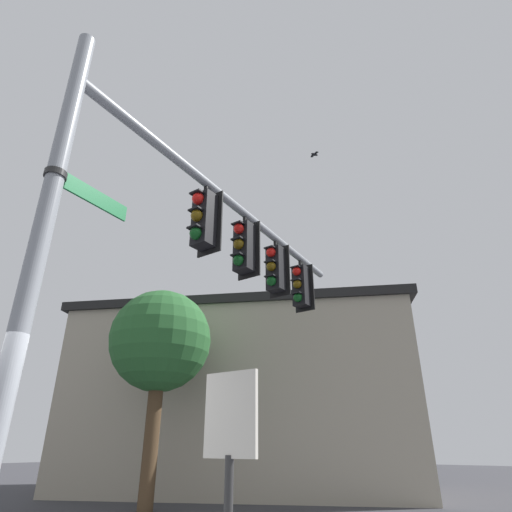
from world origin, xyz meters
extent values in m
cylinder|color=gray|center=(0.00, 0.00, 3.36)|extent=(0.22, 0.22, 6.72)
cylinder|color=gray|center=(0.33, -4.10, 5.95)|extent=(0.82, 8.22, 0.17)
cylinder|color=black|center=(0.22, -2.83, 5.78)|extent=(0.08, 0.08, 0.18)
cube|color=black|center=(0.22, -2.83, 5.16)|extent=(0.36, 0.30, 1.05)
sphere|color=red|center=(0.22, -2.64, 5.51)|extent=(0.22, 0.22, 0.22)
cube|color=black|center=(0.22, -2.62, 5.61)|extent=(0.24, 0.20, 0.03)
sphere|color=brown|center=(0.22, -2.64, 5.16)|extent=(0.22, 0.22, 0.22)
cube|color=black|center=(0.22, -2.62, 5.26)|extent=(0.24, 0.20, 0.03)
sphere|color=#0F4C19|center=(0.22, -2.64, 4.81)|extent=(0.22, 0.22, 0.22)
cube|color=black|center=(0.22, -2.62, 4.91)|extent=(0.24, 0.20, 0.03)
cube|color=black|center=(0.22, -3.00, 5.16)|extent=(0.54, 0.03, 1.22)
cylinder|color=black|center=(0.33, -4.16, 5.78)|extent=(0.08, 0.08, 0.18)
cube|color=black|center=(0.33, -4.16, 5.16)|extent=(0.36, 0.30, 1.05)
sphere|color=red|center=(0.33, -3.98, 5.51)|extent=(0.22, 0.22, 0.22)
cube|color=black|center=(0.33, -3.96, 5.61)|extent=(0.24, 0.20, 0.03)
sphere|color=brown|center=(0.33, -3.98, 5.16)|extent=(0.22, 0.22, 0.22)
cube|color=black|center=(0.33, -3.96, 5.26)|extent=(0.24, 0.20, 0.03)
sphere|color=#0F4C19|center=(0.33, -3.98, 4.81)|extent=(0.22, 0.22, 0.22)
cube|color=black|center=(0.33, -3.96, 4.91)|extent=(0.24, 0.20, 0.03)
cube|color=black|center=(0.33, -4.33, 5.16)|extent=(0.54, 0.03, 1.22)
cylinder|color=black|center=(0.44, -5.50, 5.78)|extent=(0.08, 0.08, 0.18)
cube|color=black|center=(0.44, -5.50, 5.16)|extent=(0.36, 0.30, 1.05)
sphere|color=red|center=(0.44, -5.31, 5.51)|extent=(0.22, 0.22, 0.22)
cube|color=black|center=(0.44, -5.29, 5.61)|extent=(0.24, 0.20, 0.03)
sphere|color=brown|center=(0.44, -5.31, 5.16)|extent=(0.22, 0.22, 0.22)
cube|color=black|center=(0.44, -5.29, 5.26)|extent=(0.24, 0.20, 0.03)
sphere|color=#0F4C19|center=(0.44, -5.31, 4.81)|extent=(0.22, 0.22, 0.22)
cube|color=black|center=(0.44, -5.29, 4.91)|extent=(0.24, 0.20, 0.03)
cube|color=black|center=(0.44, -5.67, 5.16)|extent=(0.54, 0.03, 1.22)
cylinder|color=black|center=(0.54, -6.84, 5.78)|extent=(0.08, 0.08, 0.18)
cube|color=black|center=(0.54, -6.84, 5.16)|extent=(0.36, 0.30, 1.05)
sphere|color=red|center=(0.54, -6.65, 5.51)|extent=(0.22, 0.22, 0.22)
cube|color=black|center=(0.54, -6.63, 5.61)|extent=(0.24, 0.20, 0.03)
sphere|color=brown|center=(0.54, -6.65, 5.16)|extent=(0.22, 0.22, 0.22)
cube|color=black|center=(0.54, -6.63, 5.26)|extent=(0.24, 0.20, 0.03)
sphere|color=#0F4C19|center=(0.54, -6.65, 4.81)|extent=(0.22, 0.22, 0.22)
cube|color=black|center=(0.54, -6.63, 4.91)|extent=(0.24, 0.20, 0.03)
cube|color=black|center=(0.54, -7.01, 5.16)|extent=(0.54, 0.03, 1.22)
cube|color=#147238|center=(0.05, -0.61, 4.42)|extent=(0.11, 0.97, 0.22)
cube|color=white|center=(0.05, -0.61, 4.42)|extent=(0.08, 0.97, 0.04)
cylinder|color=#262626|center=(0.00, 0.00, 4.42)|extent=(0.26, 0.26, 0.08)
ellipsoid|color=black|center=(0.33, -7.71, 9.75)|extent=(0.19, 0.24, 0.07)
cube|color=black|center=(0.32, -7.70, 9.76)|extent=(0.33, 0.25, 0.12)
cube|color=black|center=(0.35, -7.72, 9.76)|extent=(0.34, 0.25, 0.07)
cube|color=#A89E89|center=(5.64, -11.35, 2.91)|extent=(13.28, 10.99, 5.83)
cube|color=maroon|center=(7.23, -14.53, 3.20)|extent=(9.79, 5.54, 0.30)
cube|color=black|center=(5.64, -11.35, 5.98)|extent=(13.82, 11.43, 0.30)
cylinder|color=#4C3823|center=(4.73, -6.08, 1.61)|extent=(0.39, 0.39, 3.22)
sphere|color=#28602D|center=(4.73, -6.08, 4.21)|extent=(2.83, 2.83, 2.83)
cube|color=silver|center=(-1.75, -1.25, 1.75)|extent=(0.60, 0.04, 0.76)
camera|label=1|loc=(-4.38, 2.01, 1.48)|focal=29.60mm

